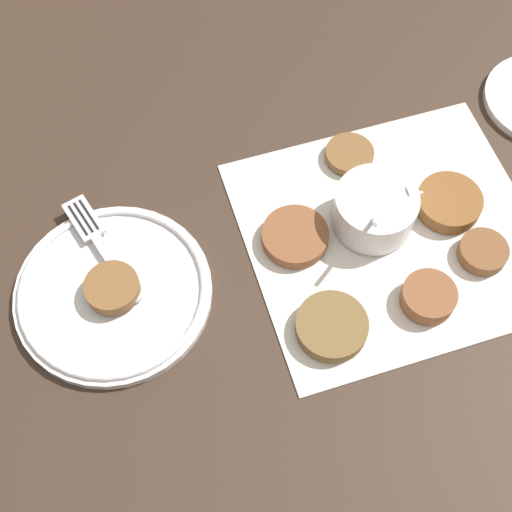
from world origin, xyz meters
name	(u,v)px	position (x,y,z in m)	size (l,w,h in m)	color
ground_plane	(412,225)	(0.00, 0.00, 0.00)	(4.00, 4.00, 0.00)	#38281E
napkin	(392,234)	(-0.03, -0.01, 0.00)	(0.37, 0.34, 0.00)	silver
sauce_bowl	(375,210)	(-0.05, 0.01, 0.03)	(0.11, 0.11, 0.09)	silver
fritter_0	(332,326)	(-0.13, -0.11, 0.01)	(0.08, 0.08, 0.02)	brown
fritter_1	(449,203)	(0.05, 0.01, 0.01)	(0.08, 0.08, 0.02)	brown
fritter_2	(428,297)	(-0.02, -0.10, 0.01)	(0.06, 0.06, 0.02)	brown
fritter_3	(349,154)	(-0.05, 0.11, 0.01)	(0.06, 0.06, 0.01)	brown
fritter_4	(295,236)	(-0.14, 0.01, 0.01)	(0.08, 0.08, 0.02)	brown
fritter_5	(483,252)	(0.06, -0.06, 0.01)	(0.06, 0.06, 0.02)	brown
serving_plate	(113,292)	(-0.36, -0.01, 0.01)	(0.23, 0.23, 0.02)	silver
fritter_on_plate	(112,288)	(-0.36, -0.02, 0.02)	(0.06, 0.06, 0.02)	brown
fork	(96,238)	(-0.37, 0.06, 0.02)	(0.08, 0.16, 0.00)	silver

